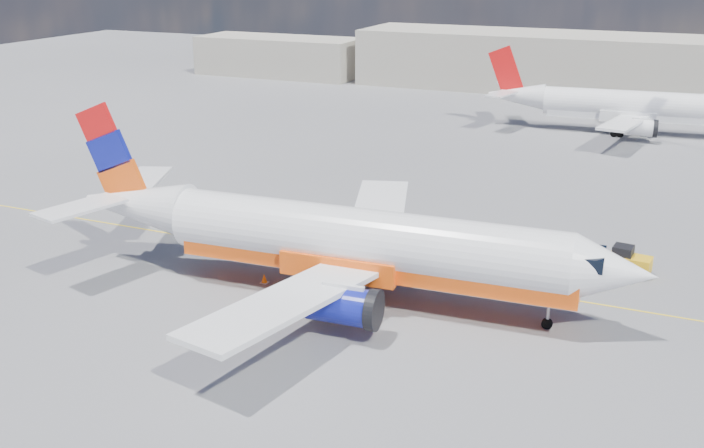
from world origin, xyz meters
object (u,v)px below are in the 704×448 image
at_px(second_jet, 628,106).
at_px(gse_tug, 629,261).
at_px(main_jet, 346,241).
at_px(traffic_cone, 264,278).

xyz_separation_m(second_jet, gse_tug, (3.95, -41.50, -2.19)).
relative_size(main_jet, traffic_cone, 58.05).
xyz_separation_m(main_jet, traffic_cone, (-5.46, -0.08, -3.24)).
relative_size(gse_tug, traffic_cone, 4.44).
bearing_deg(main_jet, gse_tug, 31.58).
bearing_deg(traffic_cone, second_jet, 72.51).
height_order(main_jet, second_jet, main_jet).
relative_size(second_jet, gse_tug, 11.24).
height_order(gse_tug, traffic_cone, gse_tug).
bearing_deg(gse_tug, main_jet, -138.36).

